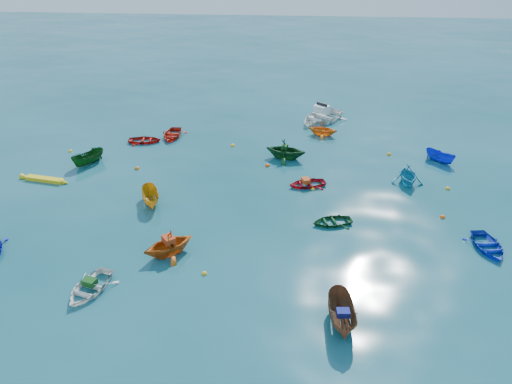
# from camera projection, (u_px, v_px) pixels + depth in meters

# --- Properties ---
(ground) EXTENTS (160.00, 160.00, 0.00)m
(ground) POSITION_uv_depth(u_px,v_px,m) (249.00, 238.00, 29.52)
(ground) COLOR #0A444C
(ground) RESTS_ON ground
(dinghy_white_near) EXTENTS (2.93, 3.54, 0.64)m
(dinghy_white_near) POSITION_uv_depth(u_px,v_px,m) (90.00, 291.00, 25.31)
(dinghy_white_near) COLOR white
(dinghy_white_near) RESTS_ON ground
(sampan_brown_mid) EXTENTS (1.43, 3.34, 1.27)m
(sampan_brown_mid) POSITION_uv_depth(u_px,v_px,m) (341.00, 323.00, 23.25)
(sampan_brown_mid) COLOR brown
(sampan_brown_mid) RESTS_ON ground
(dinghy_blue_se) EXTENTS (2.48, 3.22, 0.62)m
(dinghy_blue_se) POSITION_uv_depth(u_px,v_px,m) (487.00, 249.00, 28.56)
(dinghy_blue_se) COLOR #0F2CC0
(dinghy_blue_se) RESTS_ON ground
(dinghy_orange_w) EXTENTS (3.86, 3.80, 1.54)m
(dinghy_orange_w) POSITION_uv_depth(u_px,v_px,m) (169.00, 254.00, 28.12)
(dinghy_orange_w) COLOR #C75812
(dinghy_orange_w) RESTS_ON ground
(sampan_yellow_mid) EXTENTS (2.04, 3.07, 1.11)m
(sampan_yellow_mid) POSITION_uv_depth(u_px,v_px,m) (152.00, 203.00, 33.17)
(sampan_yellow_mid) COLOR #C38211
(sampan_yellow_mid) RESTS_ON ground
(dinghy_green_e) EXTENTS (2.89, 2.39, 0.52)m
(dinghy_green_e) POSITION_uv_depth(u_px,v_px,m) (332.00, 224.00, 30.93)
(dinghy_green_e) COLOR #10461E
(dinghy_green_e) RESTS_ON ground
(dinghy_cyan_se) EXTENTS (2.38, 2.75, 1.42)m
(dinghy_cyan_se) POSITION_uv_depth(u_px,v_px,m) (407.00, 182.00, 35.82)
(dinghy_cyan_se) COLOR teal
(dinghy_cyan_se) RESTS_ON ground
(dinghy_red_nw) EXTENTS (2.91, 2.21, 0.57)m
(dinghy_red_nw) POSITION_uv_depth(u_px,v_px,m) (145.00, 142.00, 42.38)
(dinghy_red_nw) COLOR #B2150E
(dinghy_red_nw) RESTS_ON ground
(dinghy_green_n) EXTENTS (3.70, 3.38, 1.66)m
(dinghy_green_n) POSITION_uv_depth(u_px,v_px,m) (285.00, 158.00, 39.47)
(dinghy_green_n) COLOR #0F421A
(dinghy_green_n) RESTS_ON ground
(dinghy_red_ne) EXTENTS (3.11, 2.62, 0.55)m
(dinghy_red_ne) POSITION_uv_depth(u_px,v_px,m) (307.00, 186.00, 35.37)
(dinghy_red_ne) COLOR #B10E1C
(dinghy_red_ne) RESTS_ON ground
(sampan_blue_far) EXTENTS (2.43, 2.47, 0.97)m
(sampan_blue_far) POSITION_uv_depth(u_px,v_px,m) (439.00, 161.00, 38.96)
(sampan_blue_far) COLOR #0F27C7
(sampan_blue_far) RESTS_ON ground
(dinghy_red_far) EXTENTS (2.28, 3.14, 0.64)m
(dinghy_red_far) POSITION_uv_depth(u_px,v_px,m) (172.00, 137.00, 43.41)
(dinghy_red_far) COLOR red
(dinghy_red_far) RESTS_ON ground
(dinghy_orange_far) EXTENTS (2.96, 2.71, 1.32)m
(dinghy_orange_far) POSITION_uv_depth(u_px,v_px,m) (322.00, 135.00, 43.76)
(dinghy_orange_far) COLOR orange
(dinghy_orange_far) RESTS_ON ground
(sampan_green_far) EXTENTS (2.43, 3.02, 1.11)m
(sampan_green_far) POSITION_uv_depth(u_px,v_px,m) (89.00, 164.00, 38.57)
(sampan_green_far) COLOR #0F4212
(sampan_green_far) RESTS_ON ground
(kayak_yellow) EXTENTS (3.66, 1.16, 0.36)m
(kayak_yellow) POSITION_uv_depth(u_px,v_px,m) (45.00, 181.00, 36.01)
(kayak_yellow) COLOR yellow
(kayak_yellow) RESTS_ON ground
(motorboat_white) EXTENTS (6.00, 6.16, 1.64)m
(motorboat_white) POSITION_uv_depth(u_px,v_px,m) (321.00, 121.00, 46.92)
(motorboat_white) COLOR white
(motorboat_white) RESTS_ON ground
(tarp_green_a) EXTENTS (0.76, 0.65, 0.32)m
(tarp_green_a) POSITION_uv_depth(u_px,v_px,m) (90.00, 282.00, 25.16)
(tarp_green_a) COLOR #134D17
(tarp_green_a) RESTS_ON dinghy_white_near
(tarp_blue_a) EXTENTS (0.63, 0.49, 0.29)m
(tarp_blue_a) POSITION_uv_depth(u_px,v_px,m) (343.00, 313.00, 22.75)
(tarp_blue_a) COLOR navy
(tarp_blue_a) RESTS_ON sampan_brown_mid
(tarp_orange_a) EXTENTS (0.91, 0.94, 0.36)m
(tarp_orange_a) POSITION_uv_depth(u_px,v_px,m) (169.00, 239.00, 27.69)
(tarp_orange_a) COLOR #BF3913
(tarp_orange_a) RESTS_ON dinghy_orange_w
(tarp_green_b) EXTENTS (0.57, 0.68, 0.29)m
(tarp_green_b) POSITION_uv_depth(u_px,v_px,m) (285.00, 147.00, 39.03)
(tarp_green_b) COLOR #114517
(tarp_green_b) RESTS_ON dinghy_green_n
(tarp_orange_b) EXTENTS (0.66, 0.77, 0.31)m
(tarp_orange_b) POSITION_uv_depth(u_px,v_px,m) (306.00, 180.00, 35.15)
(tarp_orange_b) COLOR #CC4915
(tarp_orange_b) RESTS_ON dinghy_red_ne
(buoy_ye_a) EXTENTS (0.31, 0.31, 0.31)m
(buoy_ye_a) POSITION_uv_depth(u_px,v_px,m) (204.00, 274.00, 26.50)
(buoy_ye_a) COLOR yellow
(buoy_ye_a) RESTS_ON ground
(buoy_or_b) EXTENTS (0.34, 0.34, 0.34)m
(buoy_or_b) POSITION_uv_depth(u_px,v_px,m) (442.00, 217.00, 31.56)
(buoy_or_b) COLOR #EF5B0C
(buoy_or_b) RESTS_ON ground
(buoy_ye_b) EXTENTS (0.32, 0.32, 0.32)m
(buoy_ye_b) POSITION_uv_depth(u_px,v_px,m) (70.00, 152.00, 40.61)
(buoy_ye_b) COLOR yellow
(buoy_ye_b) RESTS_ON ground
(buoy_or_c) EXTENTS (0.37, 0.37, 0.37)m
(buoy_or_c) POSITION_uv_depth(u_px,v_px,m) (137.00, 169.00, 37.78)
(buoy_or_c) COLOR orange
(buoy_or_c) RESTS_ON ground
(buoy_ye_c) EXTENTS (0.29, 0.29, 0.29)m
(buoy_ye_c) POSITION_uv_depth(u_px,v_px,m) (313.00, 189.00, 34.88)
(buoy_ye_c) COLOR yellow
(buoy_ye_c) RESTS_ON ground
(buoy_or_d) EXTENTS (0.35, 0.35, 0.35)m
(buoy_or_d) POSITION_uv_depth(u_px,v_px,m) (389.00, 155.00, 40.08)
(buoy_or_d) COLOR orange
(buoy_or_d) RESTS_ON ground
(buoy_ye_d) EXTENTS (0.38, 0.38, 0.38)m
(buoy_ye_d) POSITION_uv_depth(u_px,v_px,m) (233.00, 146.00, 41.64)
(buoy_ye_d) COLOR yellow
(buoy_ye_d) RESTS_ON ground
(buoy_or_e) EXTENTS (0.39, 0.39, 0.39)m
(buoy_or_e) POSITION_uv_depth(u_px,v_px,m) (267.00, 166.00, 38.22)
(buoy_or_e) COLOR #E5550C
(buoy_or_e) RESTS_ON ground
(buoy_ye_e) EXTENTS (0.34, 0.34, 0.34)m
(buoy_ye_e) POSITION_uv_depth(u_px,v_px,m) (448.00, 189.00, 34.93)
(buoy_ye_e) COLOR gold
(buoy_ye_e) RESTS_ON ground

